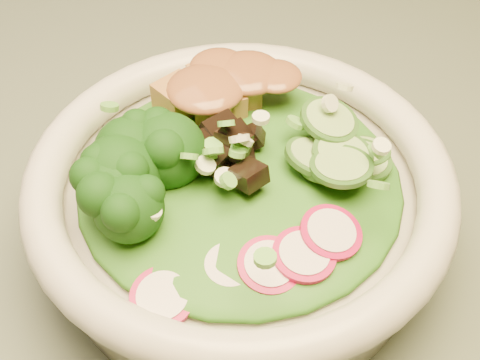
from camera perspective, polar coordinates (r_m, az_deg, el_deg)
name	(u,v)px	position (r m, az deg, el deg)	size (l,w,h in m)	color
salad_bowl	(240,200)	(0.47, 0.00, -1.76)	(0.29, 0.29, 0.08)	beige
lettuce_bed	(240,179)	(0.45, 0.00, 0.09)	(0.22, 0.22, 0.03)	#285712
broccoli_florets	(137,176)	(0.44, -8.78, 0.34)	(0.09, 0.08, 0.05)	black
radish_slices	(266,259)	(0.40, 2.26, -6.71)	(0.12, 0.04, 0.02)	#A40C3E
cucumber_slices	(343,153)	(0.46, 8.82, 2.26)	(0.08, 0.08, 0.04)	#A1C66E
mushroom_heap	(237,149)	(0.45, -0.29, 2.67)	(0.08, 0.08, 0.04)	black
tofu_cubes	(226,99)	(0.49, -1.20, 6.91)	(0.10, 0.07, 0.04)	#9E6734
peanut_sauce	(226,84)	(0.48, -1.23, 8.20)	(0.08, 0.06, 0.02)	brown
scallion_garnish	(240,151)	(0.43, 0.00, 2.51)	(0.21, 0.21, 0.03)	#60AE3D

